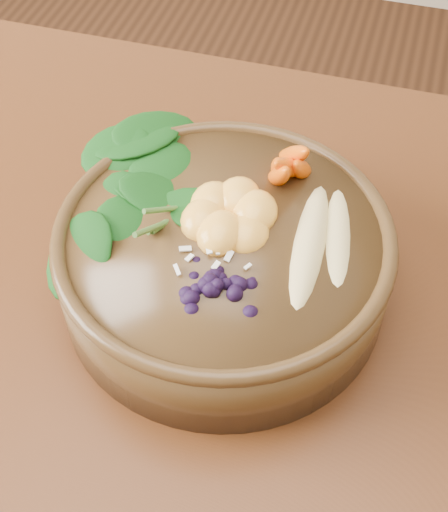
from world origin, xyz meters
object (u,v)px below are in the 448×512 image
(banana_halves, at_px, (326,228))
(blueberry_pile, at_px, (217,274))
(dining_table, at_px, (100,371))
(carrot_cluster, at_px, (296,142))
(kale_heap, at_px, (182,161))
(stoneware_bowl, at_px, (224,263))
(mandarin_cluster, at_px, (229,205))

(banana_halves, relative_size, blueberry_pile, 1.25)
(dining_table, xyz_separation_m, carrot_cluster, (0.16, 0.16, 0.22))
(carrot_cluster, bearing_deg, kale_heap, -169.49)
(stoneware_bowl, xyz_separation_m, mandarin_cluster, (-0.00, 0.02, 0.06))
(carrot_cluster, relative_size, mandarin_cluster, 0.87)
(kale_heap, distance_m, carrot_cluster, 0.11)
(carrot_cluster, bearing_deg, dining_table, -142.69)
(mandarin_cluster, relative_size, blueberry_pile, 0.69)
(stoneware_bowl, height_order, carrot_cluster, carrot_cluster)
(kale_heap, height_order, blueberry_pile, kale_heap)
(banana_halves, bearing_deg, kale_heap, 156.45)
(banana_halves, bearing_deg, stoneware_bowl, -177.26)
(kale_heap, bearing_deg, blueberry_pile, -59.68)
(carrot_cluster, relative_size, banana_halves, 0.48)
(carrot_cluster, height_order, mandarin_cluster, carrot_cluster)
(dining_table, relative_size, mandarin_cluster, 16.30)
(stoneware_bowl, relative_size, banana_halves, 1.73)
(blueberry_pile, bearing_deg, carrot_cluster, 78.97)
(dining_table, relative_size, banana_halves, 8.97)
(carrot_cluster, bearing_deg, mandarin_cluster, -129.81)
(banana_halves, bearing_deg, dining_table, -164.76)
(mandarin_cluster, distance_m, blueberry_pile, 0.08)
(dining_table, bearing_deg, blueberry_pile, 3.99)
(kale_heap, height_order, mandarin_cluster, kale_heap)
(banana_halves, bearing_deg, carrot_cluster, 113.06)
(kale_heap, height_order, banana_halves, kale_heap)
(mandarin_cluster, bearing_deg, blueberry_pile, -80.75)
(carrot_cluster, distance_m, banana_halves, 0.09)
(stoneware_bowl, distance_m, banana_halves, 0.11)
(dining_table, xyz_separation_m, kale_heap, (0.06, 0.13, 0.20))
(kale_heap, bearing_deg, dining_table, -114.43)
(stoneware_bowl, bearing_deg, banana_halves, 11.26)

